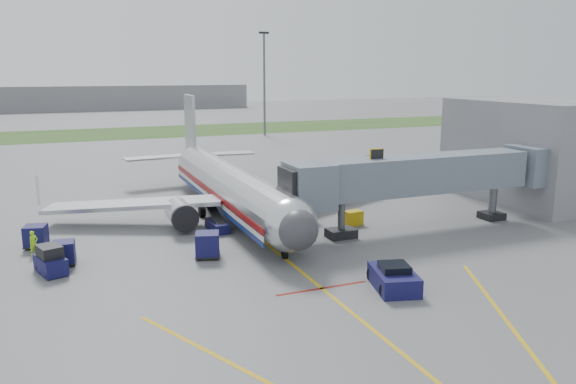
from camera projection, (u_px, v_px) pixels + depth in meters
name	position (u px, v px, depth m)	size (l,w,h in m)	color
ground	(296.00, 267.00, 37.50)	(400.00, 400.00, 0.00)	#565659
grass_strip	(130.00, 133.00, 118.91)	(300.00, 25.00, 0.01)	#2D4C1E
apron_markings	(349.00, 310.00, 30.81)	(21.52, 50.00, 0.01)	gold
airliner	(230.00, 186.00, 50.74)	(32.10, 35.67, 10.25)	silver
jet_bridge	(417.00, 176.00, 45.84)	(25.30, 4.00, 6.90)	slate
terminal	(530.00, 150.00, 56.60)	(10.00, 16.00, 10.00)	slate
light_mast_right	(264.00, 81.00, 112.32)	(2.00, 0.44, 20.40)	#595B60
distant_terminal	(69.00, 98.00, 186.72)	(120.00, 14.00, 8.00)	slate
pushback_tug	(394.00, 278.00, 33.73)	(3.17, 4.21, 1.56)	#0D0D3B
baggage_tug	(51.00, 261.00, 36.27)	(2.17, 2.98, 1.87)	#0D0D3B
baggage_cart_a	(207.00, 245.00, 39.33)	(2.07, 2.07, 1.80)	#0D0D3B
baggage_cart_b	(63.00, 253.00, 37.86)	(1.65, 1.65, 1.63)	#0D0D3B
baggage_cart_c	(36.00, 236.00, 41.57)	(1.88, 1.88, 1.69)	#0D0D3B
belt_loader	(217.00, 225.00, 46.15)	(1.37, 3.85, 1.86)	#0D0D3B
ground_power_cart	(353.00, 218.00, 47.84)	(1.62, 1.19, 1.20)	#CBA00B
ramp_worker	(34.00, 243.00, 39.81)	(0.65, 0.43, 1.79)	#9FEA1B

